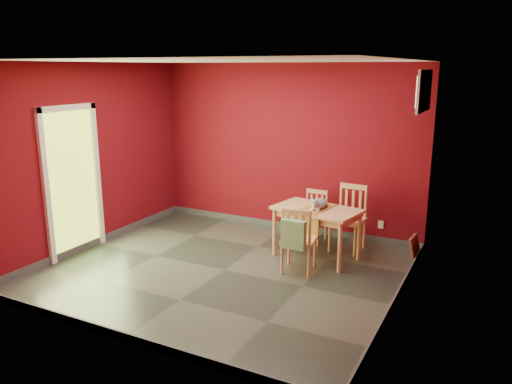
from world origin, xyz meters
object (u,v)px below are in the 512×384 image
at_px(tote_bag, 293,234).
at_px(picture_frame, 414,248).
at_px(dining_table, 317,214).
at_px(chair_far_left, 313,216).
at_px(chair_near, 298,239).
at_px(cat, 319,202).
at_px(chair_far_right, 349,217).

distance_m(tote_bag, picture_frame, 1.89).
relative_size(dining_table, chair_far_left, 1.59).
bearing_deg(chair_far_left, chair_near, -78.44).
xyz_separation_m(dining_table, cat, (0.03, -0.01, 0.19)).
bearing_deg(tote_bag, picture_frame, 46.23).
distance_m(dining_table, chair_far_left, 0.74).
height_order(chair_near, cat, cat).
distance_m(chair_near, picture_frame, 1.73).
height_order(chair_far_right, picture_frame, chair_far_right).
relative_size(chair_far_right, chair_near, 1.08).
height_order(dining_table, chair_far_left, chair_far_left).
relative_size(chair_far_right, picture_frame, 2.72).
distance_m(chair_far_right, cat, 0.69).
bearing_deg(dining_table, chair_far_left, 113.94).
xyz_separation_m(chair_far_left, picture_frame, (1.55, -0.12, -0.23)).
height_order(chair_far_left, tote_bag, tote_bag).
bearing_deg(chair_near, tote_bag, -84.54).
xyz_separation_m(dining_table, picture_frame, (1.26, 0.52, -0.46)).
xyz_separation_m(dining_table, chair_near, (-0.03, -0.60, -0.18)).
height_order(cat, picture_frame, cat).
relative_size(chair_near, cat, 2.25).
bearing_deg(chair_far_right, tote_bag, -103.24).
xyz_separation_m(chair_near, tote_bag, (0.02, -0.21, 0.13)).
bearing_deg(picture_frame, dining_table, -157.68).
relative_size(cat, picture_frame, 1.12).
bearing_deg(picture_frame, chair_far_right, 179.09).
height_order(chair_near, tote_bag, chair_near).
bearing_deg(dining_table, picture_frame, 22.32).
distance_m(chair_far_right, tote_bag, 1.38).
distance_m(chair_near, tote_bag, 0.25).
bearing_deg(cat, picture_frame, 49.34).
bearing_deg(chair_far_left, picture_frame, -4.46).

